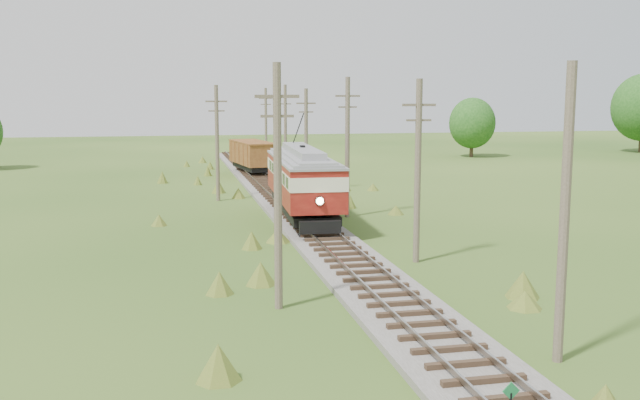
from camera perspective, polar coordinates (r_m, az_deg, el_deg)
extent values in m
cube|color=#605B54|center=(48.63, -2.35, -0.76)|extent=(3.60, 96.00, 0.25)
cube|color=#726659|center=(48.46, -3.19, -0.37)|extent=(0.08, 96.00, 0.17)
cube|color=#726659|center=(48.70, -1.52, -0.32)|extent=(0.08, 96.00, 0.17)
cube|color=#2D2116|center=(48.60, -2.35, -0.52)|extent=(2.40, 96.00, 0.16)
cube|color=#1A7639|center=(18.17, 15.04, -14.53)|extent=(0.45, 0.03, 0.45)
cube|color=black|center=(44.20, -1.40, -0.45)|extent=(3.25, 12.37, 0.50)
cube|color=maroon|center=(44.04, -1.40, 0.97)|extent=(3.77, 13.46, 1.22)
cube|color=beige|center=(43.92, -1.41, 2.27)|extent=(3.80, 13.52, 0.78)
cube|color=black|center=(43.92, -1.41, 2.27)|extent=(3.80, 12.93, 0.61)
cube|color=maroon|center=(43.87, -1.41, 2.99)|extent=(3.77, 13.46, 0.33)
cube|color=gray|center=(43.83, -1.41, 3.46)|extent=(3.83, 13.59, 0.42)
cube|color=gray|center=(43.80, -1.41, 3.96)|extent=(1.89, 10.05, 0.44)
sphere|color=#FFF2BF|center=(37.41, -0.01, -0.08)|extent=(0.40, 0.40, 0.40)
cylinder|color=black|center=(45.70, -1.76, 5.71)|extent=(0.32, 5.17, 2.14)
cylinder|color=black|center=(39.17, -1.61, -1.68)|extent=(0.18, 0.89, 0.89)
cylinder|color=black|center=(39.42, 0.79, -1.61)|extent=(0.18, 0.89, 0.89)
cylinder|color=black|center=(49.06, -3.16, 0.35)|extent=(0.18, 0.89, 0.89)
cylinder|color=black|center=(49.26, -1.23, 0.39)|extent=(0.18, 0.89, 0.89)
cube|color=black|center=(70.54, -5.41, 2.71)|extent=(3.23, 7.73, 0.52)
cube|color=brown|center=(70.42, -5.43, 3.76)|extent=(3.89, 8.63, 2.08)
cube|color=brown|center=(70.34, -5.44, 4.65)|extent=(3.96, 8.80, 0.12)
cylinder|color=black|center=(67.93, -5.51, 2.53)|extent=(0.24, 0.84, 0.83)
cylinder|color=black|center=(68.34, -4.24, 2.58)|extent=(0.24, 0.84, 0.83)
cylinder|color=black|center=(72.75, -6.52, 2.90)|extent=(0.24, 0.84, 0.83)
cylinder|color=black|center=(73.13, -5.33, 2.95)|extent=(0.24, 0.84, 0.83)
cone|color=gray|center=(64.89, -2.15, 2.02)|extent=(3.59, 3.59, 1.35)
cone|color=gray|center=(63.98, -1.19, 1.69)|extent=(2.02, 2.02, 0.79)
cylinder|color=brown|center=(21.72, 18.98, -1.19)|extent=(0.30, 0.30, 8.80)
cylinder|color=brown|center=(33.51, 7.82, 2.24)|extent=(0.30, 0.30, 8.60)
cube|color=brown|center=(33.33, 7.93, 7.54)|extent=(1.60, 0.12, 0.12)
cube|color=brown|center=(33.34, 7.91, 6.34)|extent=(1.20, 0.10, 0.10)
cylinder|color=brown|center=(45.86, 2.20, 4.19)|extent=(0.30, 0.30, 9.00)
cube|color=brown|center=(45.74, 2.23, 8.32)|extent=(1.60, 0.12, 0.12)
cube|color=brown|center=(45.75, 2.22, 7.44)|extent=(1.20, 0.10, 0.10)
cylinder|color=brown|center=(58.51, -1.12, 4.80)|extent=(0.30, 0.30, 8.40)
cube|color=brown|center=(58.40, -1.13, 7.74)|extent=(1.60, 0.12, 0.12)
cube|color=brown|center=(58.41, -1.12, 7.06)|extent=(1.20, 0.10, 0.10)
cylinder|color=brown|center=(71.34, -2.78, 5.64)|extent=(0.30, 0.30, 8.90)
cube|color=brown|center=(71.26, -2.80, 8.25)|extent=(1.60, 0.12, 0.12)
cube|color=brown|center=(71.27, -2.80, 7.69)|extent=(1.20, 0.10, 0.10)
cylinder|color=brown|center=(84.17, -4.35, 5.97)|extent=(0.30, 0.30, 8.70)
cube|color=brown|center=(84.10, -4.37, 8.11)|extent=(1.60, 0.12, 0.12)
cube|color=brown|center=(84.10, -4.37, 7.64)|extent=(1.20, 0.10, 0.10)
cylinder|color=brown|center=(25.85, -3.40, 0.94)|extent=(0.30, 0.30, 9.00)
cube|color=brown|center=(25.63, -3.46, 8.28)|extent=(1.60, 0.12, 0.12)
cube|color=brown|center=(25.64, -3.45, 6.71)|extent=(1.20, 0.10, 0.10)
cylinder|color=brown|center=(53.58, -8.23, 4.50)|extent=(0.30, 0.30, 8.60)
cube|color=brown|center=(53.46, -8.30, 7.82)|extent=(1.60, 0.12, 0.12)
cube|color=brown|center=(53.47, -8.28, 7.07)|extent=(1.20, 0.10, 0.10)
cylinder|color=#38281C|center=(93.66, 12.02, 4.16)|extent=(0.50, 0.50, 2.52)
ellipsoid|color=#164414|center=(93.49, 12.08, 6.04)|extent=(5.88, 5.88, 6.47)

